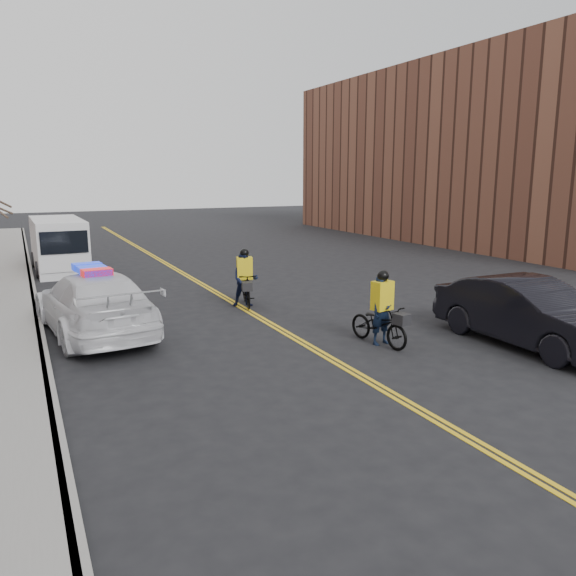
# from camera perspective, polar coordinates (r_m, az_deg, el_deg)

# --- Properties ---
(ground) EXTENTS (120.00, 120.00, 0.00)m
(ground) POSITION_cam_1_polar(r_m,az_deg,el_deg) (12.85, 5.28, -7.72)
(ground) COLOR black
(ground) RESTS_ON ground
(center_line_left) EXTENTS (0.10, 60.00, 0.01)m
(center_line_left) POSITION_cam_1_polar(r_m,az_deg,el_deg) (19.85, -6.86, -0.87)
(center_line_left) COLOR gold
(center_line_left) RESTS_ON ground
(center_line_right) EXTENTS (0.10, 60.00, 0.01)m
(center_line_right) POSITION_cam_1_polar(r_m,az_deg,el_deg) (19.90, -6.42, -0.83)
(center_line_right) COLOR gold
(center_line_right) RESTS_ON ground
(curb) EXTENTS (0.20, 60.00, 0.15)m
(curb) POSITION_cam_1_polar(r_m,az_deg,el_deg) (18.84, -24.16, -2.25)
(curb) COLOR gray
(curb) RESTS_ON ground
(building_across) EXTENTS (12.00, 30.00, 11.00)m
(building_across) POSITION_cam_1_polar(r_m,az_deg,el_deg) (40.10, 19.70, 12.62)
(building_across) COLOR brown
(building_across) RESTS_ON ground
(police_cruiser) EXTENTS (2.96, 6.02, 1.84)m
(police_cruiser) POSITION_cam_1_polar(r_m,az_deg,el_deg) (15.82, -19.10, -1.45)
(police_cruiser) COLOR white
(police_cruiser) RESTS_ON ground
(dark_sedan) EXTENTS (1.81, 5.11, 1.68)m
(dark_sedan) POSITION_cam_1_polar(r_m,az_deg,el_deg) (15.16, 23.31, -2.34)
(dark_sedan) COLOR black
(dark_sedan) RESTS_ON ground
(cargo_van) EXTENTS (2.24, 5.56, 2.31)m
(cargo_van) POSITION_cam_1_polar(r_m,az_deg,el_deg) (26.82, -22.25, 3.99)
(cargo_van) COLOR silver
(cargo_van) RESTS_ON ground
(cyclist_near) EXTENTS (0.99, 2.02, 1.89)m
(cyclist_near) POSITION_cam_1_polar(r_m,az_deg,el_deg) (14.30, 9.51, -3.09)
(cyclist_near) COLOR black
(cyclist_near) RESTS_ON ground
(cyclist_far) EXTENTS (1.00, 1.94, 1.89)m
(cyclist_far) POSITION_cam_1_polar(r_m,az_deg,el_deg) (18.23, -4.41, 0.45)
(cyclist_far) COLOR black
(cyclist_far) RESTS_ON ground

